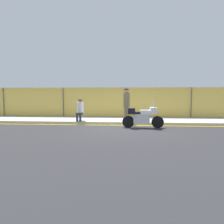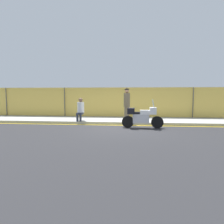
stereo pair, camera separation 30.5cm
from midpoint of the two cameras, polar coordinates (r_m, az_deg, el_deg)
ground_plane at (r=10.26m, az=4.49°, el=-4.61°), size 120.00×120.00×0.00m
sidewalk at (r=12.57m, az=4.74°, el=-2.42°), size 32.86×2.73×0.16m
curb_paint_stripe at (r=11.15m, az=4.59°, el=-3.81°), size 32.86×0.18×0.01m
storefront_fence at (r=13.93m, az=4.89°, el=2.52°), size 31.22×0.17×2.19m
motorcycle at (r=10.34m, az=9.42°, el=-1.23°), size 2.11×0.53×1.48m
officer_standing at (r=11.77m, az=5.00°, el=2.17°), size 0.37×0.37×1.88m
person_seated_on_curb at (r=11.97m, az=-8.28°, el=1.11°), size 0.41×0.70×1.35m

